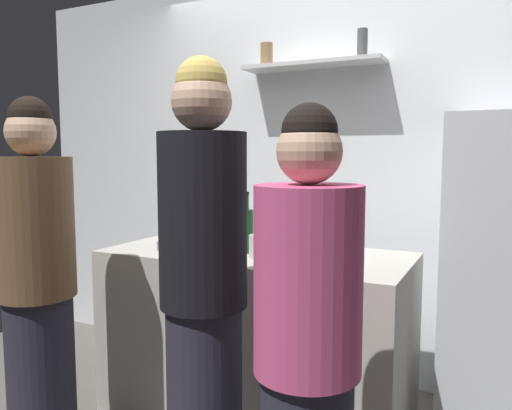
{
  "coord_description": "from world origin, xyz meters",
  "views": [
    {
      "loc": [
        0.95,
        -1.86,
        1.43
      ],
      "look_at": [
        -0.21,
        0.48,
        1.17
      ],
      "focal_mm": 35.19,
      "sensor_mm": 36.0,
      "label": 1
    }
  ],
  "objects": [
    {
      "name": "baking_pan",
      "position": [
        -0.53,
        0.39,
        0.94
      ],
      "size": [
        0.34,
        0.24,
        0.05
      ],
      "primitive_type": "cube",
      "color": "gray",
      "rests_on": "counter"
    },
    {
      "name": "water_bottle_plastic",
      "position": [
        -0.27,
        0.71,
        1.03
      ],
      "size": [
        0.08,
        0.08,
        0.26
      ],
      "color": "silver",
      "rests_on": "counter"
    },
    {
      "name": "person_blonde",
      "position": [
        -0.08,
        -0.24,
        0.9
      ],
      "size": [
        0.34,
        0.34,
        1.8
      ],
      "rotation": [
        0.0,
        0.0,
        4.27
      ],
      "color": "#262633",
      "rests_on": "ground"
    },
    {
      "name": "person_brown_jacket",
      "position": [
        -0.92,
        -0.32,
        0.84
      ],
      "size": [
        0.34,
        0.34,
        1.69
      ],
      "rotation": [
        0.0,
        0.0,
        5.35
      ],
      "color": "#262633",
      "rests_on": "ground"
    },
    {
      "name": "wine_bottle_pale_glass",
      "position": [
        0.07,
        0.42,
        1.03
      ],
      "size": [
        0.07,
        0.07,
        0.3
      ],
      "color": "#B2BFB2",
      "rests_on": "counter"
    },
    {
      "name": "counter",
      "position": [
        -0.21,
        0.48,
        0.46
      ],
      "size": [
        1.6,
        0.74,
        0.92
      ],
      "primitive_type": "cube",
      "color": "#B7B2A8",
      "rests_on": "ground"
    },
    {
      "name": "person_pink_top",
      "position": [
        0.42,
        -0.42,
        0.78
      ],
      "size": [
        0.34,
        0.34,
        1.59
      ],
      "rotation": [
        0.0,
        0.0,
        0.12
      ],
      "color": "#262633",
      "rests_on": "ground"
    },
    {
      "name": "wine_bottle_amber_glass",
      "position": [
        -0.66,
        0.66,
        1.02
      ],
      "size": [
        0.07,
        0.07,
        0.29
      ],
      "color": "#472814",
      "rests_on": "counter"
    },
    {
      "name": "back_wall_assembly",
      "position": [
        -0.0,
        1.25,
        1.3
      ],
      "size": [
        4.8,
        0.32,
        2.6
      ],
      "color": "white",
      "rests_on": "ground"
    },
    {
      "name": "wine_bottle_green_glass",
      "position": [
        -0.25,
        0.45,
        1.04
      ],
      "size": [
        0.08,
        0.08,
        0.32
      ],
      "color": "#19471E",
      "rests_on": "counter"
    },
    {
      "name": "wine_bottle_dark_glass",
      "position": [
        0.08,
        0.29,
        1.04
      ],
      "size": [
        0.07,
        0.07,
        0.33
      ],
      "color": "black",
      "rests_on": "counter"
    },
    {
      "name": "utensil_holder",
      "position": [
        -0.13,
        0.37,
        0.98
      ],
      "size": [
        0.12,
        0.12,
        0.21
      ],
      "color": "#B2B2B7",
      "rests_on": "counter"
    }
  ]
}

